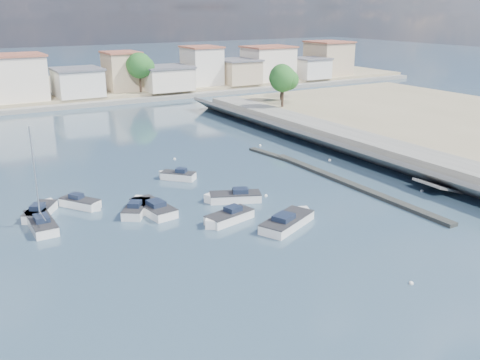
# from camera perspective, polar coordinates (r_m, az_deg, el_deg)

# --- Properties ---
(ground) EXTENTS (400.00, 400.00, 0.00)m
(ground) POSITION_cam_1_polar(r_m,az_deg,el_deg) (78.14, -7.16, 4.58)
(ground) COLOR #2B3F56
(ground) RESTS_ON ground
(seawall_walkway) EXTENTS (5.00, 90.00, 1.80)m
(seawall_walkway) POSITION_cam_1_polar(r_m,az_deg,el_deg) (67.02, 17.37, 2.44)
(seawall_walkway) COLOR slate
(seawall_walkway) RESTS_ON ground
(breakwater) EXTENTS (2.00, 31.02, 0.35)m
(breakwater) POSITION_cam_1_polar(r_m,az_deg,el_deg) (59.12, 9.91, 0.24)
(breakwater) COLOR black
(breakwater) RESTS_ON ground
(far_shore_land) EXTENTS (160.00, 40.00, 1.40)m
(far_shore_land) POSITION_cam_1_polar(r_m,az_deg,el_deg) (126.68, -16.86, 9.41)
(far_shore_land) COLOR gray
(far_shore_land) RESTS_ON ground
(far_shore_quay) EXTENTS (160.00, 2.50, 0.80)m
(far_shore_quay) POSITION_cam_1_polar(r_m,az_deg,el_deg) (106.69, -13.98, 8.00)
(far_shore_quay) COLOR slate
(far_shore_quay) RESTS_ON ground
(far_town) EXTENTS (113.01, 12.80, 8.35)m
(far_town) POSITION_cam_1_polar(r_m,az_deg,el_deg) (115.04, -9.87, 11.24)
(far_town) COLOR beige
(far_town) RESTS_ON far_shore_land
(shore_trees) EXTENTS (74.56, 38.32, 7.92)m
(shore_trees) POSITION_cam_1_polar(r_m,az_deg,el_deg) (105.88, -9.36, 11.40)
(shore_trees) COLOR #38281E
(shore_trees) RESTS_ON ground
(motorboat_a) EXTENTS (2.81, 6.04, 1.48)m
(motorboat_a) POSITION_cam_1_polar(r_m,az_deg,el_deg) (49.70, -9.39, -2.93)
(motorboat_a) COLOR white
(motorboat_a) RESTS_ON ground
(motorboat_b) EXTENTS (3.79, 4.40, 1.48)m
(motorboat_b) POSITION_cam_1_polar(r_m,az_deg,el_deg) (49.76, -10.92, -2.99)
(motorboat_b) COLOR white
(motorboat_b) RESTS_ON ground
(motorboat_c) EXTENTS (5.40, 3.69, 1.48)m
(motorboat_c) POSITION_cam_1_polar(r_m,az_deg,el_deg) (51.62, -0.80, -1.88)
(motorboat_c) COLOR white
(motorboat_c) RESTS_ON ground
(motorboat_d) EXTENTS (5.06, 2.79, 1.48)m
(motorboat_d) POSITION_cam_1_polar(r_m,az_deg,el_deg) (46.70, -1.36, -4.07)
(motorboat_d) COLOR white
(motorboat_d) RESTS_ON ground
(motorboat_e) EXTENTS (3.71, 4.47, 1.48)m
(motorboat_e) POSITION_cam_1_polar(r_m,az_deg,el_deg) (51.46, -20.44, -3.13)
(motorboat_e) COLOR white
(motorboat_e) RESTS_ON ground
(motorboat_f) EXTENTS (3.60, 3.66, 1.48)m
(motorboat_f) POSITION_cam_1_polar(r_m,az_deg,el_deg) (58.58, -6.78, 0.44)
(motorboat_f) COLOR white
(motorboat_f) RESTS_ON ground
(motorboat_g) EXTENTS (3.40, 4.05, 1.48)m
(motorboat_g) POSITION_cam_1_polar(r_m,az_deg,el_deg) (52.17, -16.51, -2.43)
(motorboat_g) COLOR white
(motorboat_g) RESTS_ON ground
(motorboat_h) EXTENTS (6.33, 4.46, 1.48)m
(motorboat_h) POSITION_cam_1_polar(r_m,az_deg,el_deg) (46.18, 5.22, -4.41)
(motorboat_h) COLOR white
(motorboat_h) RESTS_ON ground
(sailboat) EXTENTS (1.89, 6.09, 9.00)m
(sailboat) POSITION_cam_1_polar(r_m,az_deg,el_deg) (48.81, -20.53, -4.22)
(sailboat) COLOR white
(sailboat) RESTS_ON ground
(mooring_buoys) EXTENTS (17.06, 37.46, 0.33)m
(mooring_buoys) POSITION_cam_1_polar(r_m,az_deg,el_deg) (58.19, 6.31, -0.01)
(mooring_buoys) COLOR white
(mooring_buoys) RESTS_ON ground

